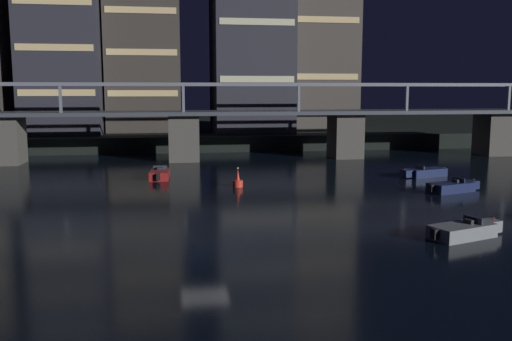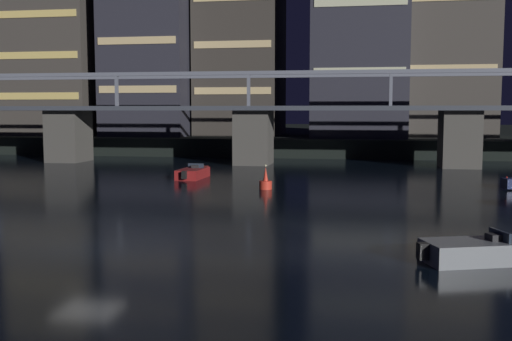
# 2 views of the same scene
# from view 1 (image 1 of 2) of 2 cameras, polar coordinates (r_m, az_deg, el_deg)

# --- Properties ---
(ground_plane) EXTENTS (400.00, 400.00, 0.00)m
(ground_plane) POSITION_cam_1_polar(r_m,az_deg,el_deg) (30.02, -5.30, -8.30)
(ground_plane) COLOR black
(far_riverbank) EXTENTS (240.00, 80.00, 2.20)m
(far_riverbank) POSITION_cam_1_polar(r_m,az_deg,el_deg) (116.41, -8.04, 4.48)
(far_riverbank) COLOR black
(far_riverbank) RESTS_ON ground
(river_bridge) EXTENTS (87.70, 6.40, 9.38)m
(river_bridge) POSITION_cam_1_polar(r_m,az_deg,el_deg) (68.32, -7.44, 4.39)
(river_bridge) COLOR #4C4944
(river_bridge) RESTS_ON ground
(tower_west_tall) EXTENTS (10.98, 12.03, 30.52)m
(tower_west_tall) POSITION_cam_1_polar(r_m,az_deg,el_deg) (86.77, -19.24, 13.58)
(tower_west_tall) COLOR #282833
(tower_west_tall) RESTS_ON far_riverbank
(tower_central) EXTENTS (10.91, 12.52, 29.92)m
(tower_central) POSITION_cam_1_polar(r_m,az_deg,el_deg) (89.86, -11.46, 13.47)
(tower_central) COLOR #38332D
(tower_central) RESTS_ON far_riverbank
(speedboat_near_center) EXTENTS (1.98, 5.22, 1.16)m
(speedboat_near_center) POSITION_cam_1_polar(r_m,az_deg,el_deg) (55.16, -9.79, -0.35)
(speedboat_near_center) COLOR maroon
(speedboat_near_center) RESTS_ON ground
(speedboat_mid_center) EXTENTS (5.15, 2.90, 1.16)m
(speedboat_mid_center) POSITION_cam_1_polar(r_m,az_deg,el_deg) (49.98, 19.47, -1.59)
(speedboat_mid_center) COLOR #19234C
(speedboat_mid_center) RESTS_ON ground
(speedboat_mid_right) EXTENTS (5.13, 2.97, 1.16)m
(speedboat_mid_right) POSITION_cam_1_polar(r_m,az_deg,el_deg) (34.85, 20.54, -5.76)
(speedboat_mid_right) COLOR gray
(speedboat_mid_right) RESTS_ON ground
(speedboat_far_left) EXTENTS (5.19, 2.76, 1.16)m
(speedboat_far_left) POSITION_cam_1_polar(r_m,az_deg,el_deg) (57.91, 16.82, -0.18)
(speedboat_far_left) COLOR #19234C
(speedboat_far_left) RESTS_ON ground
(channel_buoy) EXTENTS (0.90, 0.90, 1.76)m
(channel_buoy) POSITION_cam_1_polar(r_m,az_deg,el_deg) (49.50, -1.87, -1.14)
(channel_buoy) COLOR red
(channel_buoy) RESTS_ON ground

